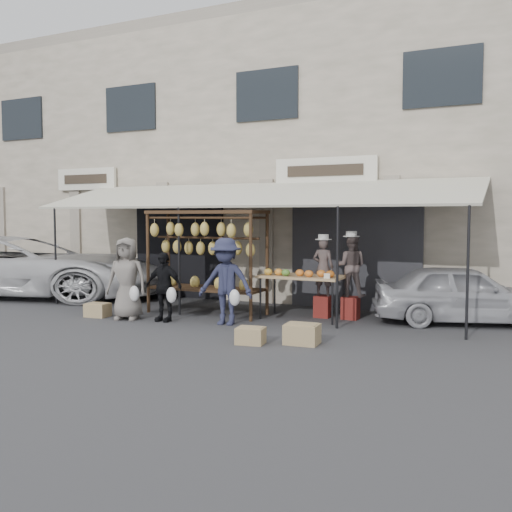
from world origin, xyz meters
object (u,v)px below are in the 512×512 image
(vendor_right, at_px, (351,266))
(customer_right, at_px, (226,281))
(customer_left, at_px, (127,279))
(crate_far, at_px, (98,310))
(sedan, at_px, (463,294))
(vendor_left, at_px, (323,267))
(banana_rack, at_px, (205,242))
(customer_mid, at_px, (164,287))
(crate_near_b, at_px, (302,334))
(crate_near_a, at_px, (251,336))
(produce_table, at_px, (301,277))
(van, at_px, (13,251))

(vendor_right, relative_size, customer_right, 0.75)
(vendor_right, relative_size, customer_left, 0.76)
(crate_far, xyz_separation_m, sedan, (7.02, 2.48, 0.45))
(vendor_left, height_order, customer_left, customer_left)
(banana_rack, bearing_deg, vendor_left, 16.36)
(vendor_left, distance_m, customer_mid, 3.31)
(vendor_right, bearing_deg, crate_near_b, 83.13)
(crate_near_a, distance_m, crate_far, 4.13)
(vendor_left, xyz_separation_m, crate_near_a, (-0.28, -2.90, -0.92))
(produce_table, bearing_deg, sedan, 16.77)
(customer_mid, distance_m, crate_near_a, 2.77)
(customer_mid, distance_m, crate_near_b, 3.38)
(customer_mid, bearing_deg, vendor_left, 31.74)
(crate_far, bearing_deg, customer_mid, 6.42)
(customer_left, relative_size, crate_near_a, 3.70)
(produce_table, height_order, crate_near_a, produce_table)
(vendor_left, xyz_separation_m, crate_far, (-4.31, -1.97, -0.92))
(produce_table, bearing_deg, crate_far, -158.52)
(vendor_left, distance_m, crate_near_a, 3.06)
(crate_near_b, height_order, van, van)
(vendor_right, bearing_deg, crate_near_a, 68.75)
(produce_table, distance_m, crate_near_b, 2.40)
(customer_right, bearing_deg, produce_table, 39.90)
(crate_near_b, relative_size, sedan, 0.16)
(crate_near_a, bearing_deg, sedan, 48.73)
(vendor_right, height_order, customer_left, vendor_right)
(crate_far, relative_size, van, 0.08)
(vendor_right, xyz_separation_m, crate_far, (-4.89, -2.01, -0.96))
(crate_near_a, height_order, van, van)
(produce_table, bearing_deg, crate_near_b, -68.84)
(customer_mid, relative_size, customer_right, 0.82)
(customer_right, xyz_separation_m, crate_near_a, (1.17, -1.31, -0.71))
(customer_left, bearing_deg, vendor_right, 9.68)
(customer_left, bearing_deg, crate_far, 165.81)
(customer_mid, xyz_separation_m, crate_near_a, (2.48, -1.11, -0.56))
(crate_near_a, height_order, crate_near_b, crate_near_b)
(produce_table, height_order, vendor_left, vendor_left)
(vendor_right, bearing_deg, customer_right, 33.75)
(crate_far, height_order, sedan, sedan)
(customer_right, xyz_separation_m, crate_far, (-2.86, -0.38, -0.71))
(customer_mid, bearing_deg, customer_right, 7.75)
(customer_right, height_order, sedan, customer_right)
(sedan, bearing_deg, customer_mid, 94.62)
(customer_right, distance_m, sedan, 4.67)
(customer_right, height_order, van, van)
(banana_rack, bearing_deg, sedan, 13.39)
(vendor_left, distance_m, van, 8.44)
(produce_table, xyz_separation_m, vendor_left, (0.33, 0.41, 0.18))
(crate_near_a, xyz_separation_m, crate_near_b, (0.77, 0.36, 0.03))
(customer_left, relative_size, customer_mid, 1.20)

